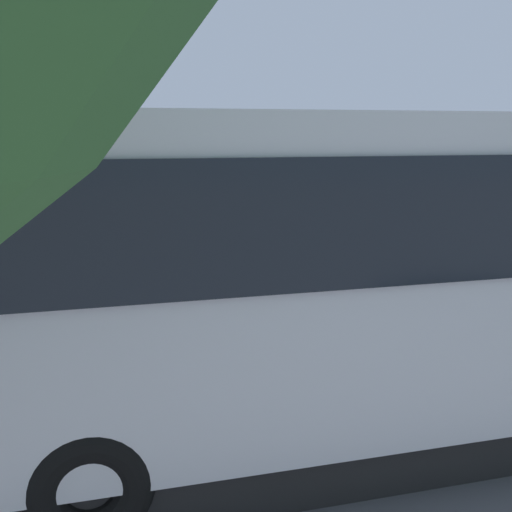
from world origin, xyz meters
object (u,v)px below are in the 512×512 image
object	(u,v)px
spectator_right	(255,285)
spectator_far_right	(181,283)
spectator_far_left	(452,268)
stunt_motorcycle	(131,267)
tour_bus	(434,275)
spectator_centre	(319,277)
spectator_left	(383,272)
parked_motorcycle_silver	(262,335)

from	to	relation	value
spectator_right	spectator_far_right	size ratio (longest dim) A/B	0.96
spectator_far_left	stunt_motorcycle	xyz separation A→B (m)	(4.37, -3.74, -0.42)
spectator_far_left	spectator_far_right	xyz separation A→B (m)	(4.23, -0.27, 0.04)
tour_bus	stunt_motorcycle	bearing A→B (deg)	-71.86
spectator_centre	spectator_right	xyz separation A→B (m)	(1.04, 0.14, -0.01)
spectator_far_left	spectator_right	world-z (taller)	same
spectator_left	spectator_far_left	bearing A→B (deg)	177.87
spectator_left	stunt_motorcycle	distance (m)	4.89
spectator_far_left	spectator_far_right	distance (m)	4.23
spectator_far_right	spectator_far_left	bearing A→B (deg)	176.39
spectator_right	spectator_left	bearing A→B (deg)	-177.64
spectator_far_left	spectator_right	bearing A→B (deg)	0.72
tour_bus	spectator_centre	xyz separation A→B (m)	(-0.03, -2.81, -0.62)
spectator_far_left	spectator_right	xyz separation A→B (m)	(3.26, 0.04, -0.01)
spectator_left	spectator_centre	bearing A→B (deg)	-3.28
spectator_centre	spectator_far_right	bearing A→B (deg)	-4.65
tour_bus	parked_motorcycle_silver	world-z (taller)	tour_bus
tour_bus	spectator_far_right	distance (m)	3.61
spectator_right	stunt_motorcycle	size ratio (longest dim) A/B	0.84
spectator_centre	spectator_far_right	size ratio (longest dim) A/B	0.97
spectator_far_left	spectator_left	world-z (taller)	spectator_left
spectator_far_left	spectator_centre	size ratio (longest dim) A/B	1.00
tour_bus	spectator_far_left	xyz separation A→B (m)	(-2.26, -2.70, -0.62)
tour_bus	stunt_motorcycle	xyz separation A→B (m)	(2.11, -6.45, -1.03)
stunt_motorcycle	spectator_far_left	bearing A→B (deg)	139.40
spectator_far_right	stunt_motorcycle	size ratio (longest dim) A/B	0.87
spectator_far_right	parked_motorcycle_silver	xyz separation A→B (m)	(-0.88, 0.84, -0.58)
tour_bus	spectator_far_right	size ratio (longest dim) A/B	5.73
spectator_right	spectator_centre	bearing A→B (deg)	-172.08
parked_motorcycle_silver	stunt_motorcycle	size ratio (longest dim) A/B	0.99
tour_bus	spectator_left	xyz separation A→B (m)	(-1.06, -2.75, -0.60)
tour_bus	spectator_far_left	distance (m)	3.57
spectator_right	spectator_far_right	distance (m)	1.01
tour_bus	spectator_far_right	xyz separation A→B (m)	(1.97, -2.97, -0.58)
spectator_right	stunt_motorcycle	xyz separation A→B (m)	(1.10, -3.78, -0.41)
spectator_left	spectator_right	size ratio (longest dim) A/B	1.02
spectator_far_right	spectator_right	bearing A→B (deg)	162.31
spectator_far_left	spectator_centre	world-z (taller)	spectator_centre
spectator_far_right	stunt_motorcycle	bearing A→B (deg)	-87.66
tour_bus	spectator_far_right	world-z (taller)	tour_bus
spectator_left	parked_motorcycle_silver	distance (m)	2.31
spectator_left	spectator_far_right	world-z (taller)	spectator_far_right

